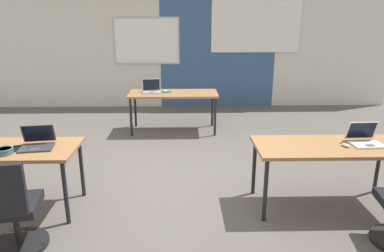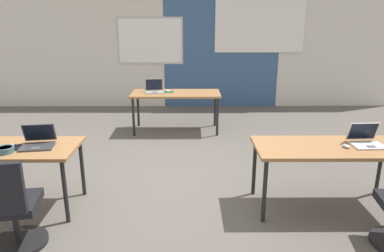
# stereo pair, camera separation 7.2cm
# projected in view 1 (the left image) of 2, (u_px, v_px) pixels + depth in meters

# --- Properties ---
(ground_plane) EXTENTS (24.00, 24.00, 0.00)m
(ground_plane) POSITION_uv_depth(u_px,v_px,m) (170.00, 183.00, 4.57)
(ground_plane) COLOR #56514C
(back_wall_assembly) EXTENTS (10.00, 0.27, 2.80)m
(back_wall_assembly) POSITION_uv_depth(u_px,v_px,m) (176.00, 45.00, 8.16)
(back_wall_assembly) COLOR silver
(back_wall_assembly) RESTS_ON ground
(desk_near_left) EXTENTS (1.60, 0.70, 0.72)m
(desk_near_left) POSITION_uv_depth(u_px,v_px,m) (1.00, 153.00, 3.76)
(desk_near_left) COLOR olive
(desk_near_left) RESTS_ON ground
(desk_near_right) EXTENTS (1.60, 0.70, 0.72)m
(desk_near_right) POSITION_uv_depth(u_px,v_px,m) (329.00, 150.00, 3.84)
(desk_near_right) COLOR olive
(desk_near_right) RESTS_ON ground
(desk_far_center) EXTENTS (1.60, 0.70, 0.72)m
(desk_far_center) POSITION_uv_depth(u_px,v_px,m) (173.00, 96.00, 6.48)
(desk_far_center) COLOR olive
(desk_far_center) RESTS_ON ground
(laptop_near_right_end) EXTENTS (0.34, 0.32, 0.23)m
(laptop_near_right_end) POSITION_uv_depth(u_px,v_px,m) (365.00, 139.00, 3.85)
(laptop_near_right_end) COLOR silver
(laptop_near_right_end) RESTS_ON desk_near_right
(mouse_near_right_end) EXTENTS (0.08, 0.11, 0.03)m
(mouse_near_right_end) POSITION_uv_depth(u_px,v_px,m) (346.00, 145.00, 3.78)
(mouse_near_right_end) COLOR #B2B2B7
(mouse_near_right_end) RESTS_ON desk_near_right
(laptop_near_left_inner) EXTENTS (0.37, 0.36, 0.22)m
(laptop_near_left_inner) POSITION_uv_depth(u_px,v_px,m) (37.00, 143.00, 3.75)
(laptop_near_left_inner) COLOR #333338
(laptop_near_left_inner) RESTS_ON desk_near_left
(mousepad_near_left_inner) EXTENTS (0.22, 0.19, 0.00)m
(mousepad_near_left_inner) POSITION_uv_depth(u_px,v_px,m) (10.00, 149.00, 3.72)
(mousepad_near_left_inner) COLOR black
(mousepad_near_left_inner) RESTS_ON desk_near_left
(mouse_near_left_inner) EXTENTS (0.09, 0.11, 0.03)m
(mouse_near_left_inner) POSITION_uv_depth(u_px,v_px,m) (10.00, 147.00, 3.71)
(mouse_near_left_inner) COLOR #B2B2B7
(mouse_near_left_inner) RESTS_ON mousepad_near_left_inner
(chair_near_left_inner) EXTENTS (0.52, 0.57, 0.92)m
(chair_near_left_inner) POSITION_uv_depth(u_px,v_px,m) (12.00, 214.00, 3.14)
(chair_near_left_inner) COLOR black
(chair_near_left_inner) RESTS_ON ground
(laptop_far_left) EXTENTS (0.36, 0.30, 0.24)m
(laptop_far_left) POSITION_uv_depth(u_px,v_px,m) (152.00, 90.00, 6.48)
(laptop_far_left) COLOR #9E9EA3
(laptop_far_left) RESTS_ON desk_far_center
(mousepad_far_left) EXTENTS (0.22, 0.19, 0.00)m
(mousepad_far_left) POSITION_uv_depth(u_px,v_px,m) (165.00, 92.00, 6.51)
(mousepad_far_left) COLOR #23512D
(mousepad_far_left) RESTS_ON desk_far_center
(mouse_far_left) EXTENTS (0.07, 0.11, 0.03)m
(mouse_far_left) POSITION_uv_depth(u_px,v_px,m) (165.00, 91.00, 6.50)
(mouse_far_left) COLOR silver
(mouse_far_left) RESTS_ON mousepad_far_left
(snack_bowl) EXTENTS (0.18, 0.18, 0.06)m
(snack_bowl) POSITION_uv_depth(u_px,v_px,m) (4.00, 151.00, 3.57)
(snack_bowl) COLOR #3D6070
(snack_bowl) RESTS_ON desk_near_left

